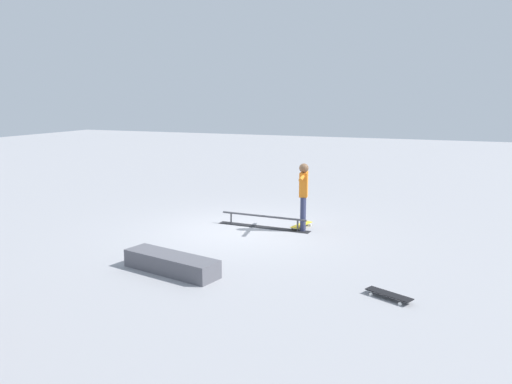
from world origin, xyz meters
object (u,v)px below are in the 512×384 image
object	(u,v)px
grind_rail	(263,222)
skater_main	(303,192)
skate_ledge	(171,263)
loose_skateboard_black	(389,294)
skateboard_main	(301,225)

from	to	relation	value
grind_rail	skater_main	size ratio (longest dim) A/B	1.47
grind_rail	skate_ledge	bearing A→B (deg)	86.30
skater_main	loose_skateboard_black	xyz separation A→B (m)	(-2.57, 3.64, -0.90)
skateboard_main	grind_rail	bearing A→B (deg)	-57.15
grind_rail	skateboard_main	size ratio (longest dim) A/B	2.98
grind_rail	skateboard_main	distance (m)	0.96
skate_ledge	loose_skateboard_black	world-z (taller)	skate_ledge
grind_rail	skate_ledge	size ratio (longest dim) A/B	1.24
skate_ledge	skater_main	bearing A→B (deg)	-110.17
skater_main	skateboard_main	bearing A→B (deg)	-165.62
skater_main	skateboard_main	distance (m)	0.94
skateboard_main	loose_skateboard_black	xyz separation A→B (m)	(-2.68, 3.88, 0.00)
grind_rail	skater_main	distance (m)	1.31
grind_rail	loose_skateboard_black	xyz separation A→B (m)	(-3.58, 3.54, -0.06)
skate_ledge	skateboard_main	distance (m)	4.30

